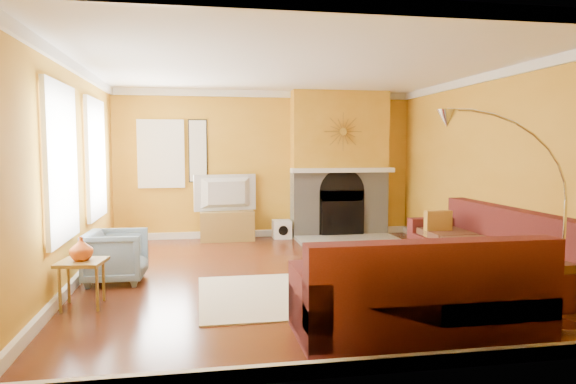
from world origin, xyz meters
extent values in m
cube|color=#632A14|center=(0.00, 0.00, -0.01)|extent=(5.50, 6.00, 0.02)
cube|color=white|center=(0.00, 0.00, 2.71)|extent=(5.50, 6.00, 0.02)
cube|color=gold|center=(0.00, 3.01, 1.35)|extent=(5.50, 0.02, 2.70)
cube|color=gold|center=(0.00, -3.01, 1.35)|extent=(5.50, 0.02, 2.70)
cube|color=gold|center=(-2.76, 0.00, 1.35)|extent=(0.02, 6.00, 2.70)
cube|color=gold|center=(2.76, 0.00, 1.35)|extent=(0.02, 6.00, 2.70)
cube|color=white|center=(-2.72, 1.30, 1.50)|extent=(0.06, 1.22, 1.72)
cube|color=white|center=(-2.72, -0.60, 1.50)|extent=(0.06, 1.22, 1.72)
cube|color=white|center=(-1.90, 2.96, 1.55)|extent=(0.82, 0.06, 1.22)
cube|color=white|center=(-1.25, 2.97, 1.60)|extent=(0.34, 0.04, 1.14)
cube|color=white|center=(1.35, 2.56, 1.25)|extent=(1.92, 0.22, 0.08)
cube|color=#989690|center=(1.35, 2.25, 0.03)|extent=(1.80, 0.70, 0.06)
cube|color=beige|center=(-0.06, -0.87, 0.01)|extent=(2.40, 1.80, 0.02)
cube|color=olive|center=(-0.75, 2.68, 0.26)|extent=(0.96, 0.43, 0.53)
imported|color=black|center=(-0.75, 2.68, 0.85)|extent=(1.14, 0.37, 0.65)
cube|color=white|center=(0.25, 2.74, 0.16)|extent=(0.33, 0.33, 0.33)
imported|color=slate|center=(-2.27, 0.04, 0.32)|extent=(0.74, 0.72, 0.65)
imported|color=#C75017|center=(-2.46, -0.93, 0.62)|extent=(0.24, 0.24, 0.25)
imported|color=white|center=(0.75, -0.81, 0.40)|extent=(0.24, 0.31, 0.03)
camera|label=1|loc=(-1.25, -6.47, 1.67)|focal=32.00mm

